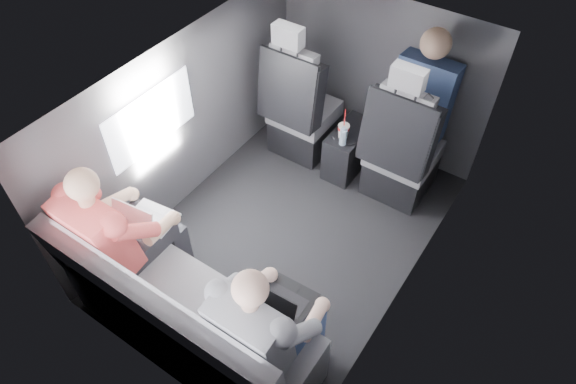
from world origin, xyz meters
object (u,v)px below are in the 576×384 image
Objects in this scene: center_console at (349,150)px; soda_cup at (343,131)px; rear_bench at (188,319)px; laptop_white at (145,219)px; passenger_rear_right at (267,326)px; passenger_front_right at (423,99)px; passenger_rear_left at (121,233)px; front_seat_left at (300,113)px; front_seat_right at (400,155)px; water_bottle at (343,137)px; laptop_black at (276,300)px.

soda_cup reaches higher than center_console.
rear_bench is 5.05× the size of laptop_white.
passenger_rear_right is 2.07m from passenger_front_right.
passenger_front_right reaches higher than passenger_rear_left.
center_console is 0.75m from passenger_front_right.
passenger_rear_left is at bearing -179.97° from passenger_rear_right.
rear_bench is at bearing -9.72° from passenger_rear_left.
passenger_rear_left reaches higher than passenger_rear_right.
rear_bench is (0.45, -1.90, -0.09)m from front_seat_left.
front_seat_right is 4.62× the size of soda_cup.
passenger_front_right is at bearing 64.22° from passenger_rear_left.
rear_bench is 0.66m from laptop_white.
front_seat_right reaches higher than soda_cup.
water_bottle is at bearing -82.51° from center_console.
front_seat_left is at bearing -174.93° from center_console.
laptop_black is 1.04m from passenger_rear_left.
passenger_front_right reaches higher than soda_cup.
rear_bench is at bearing -101.57° from passenger_front_right.
laptop_black is at bearing -74.40° from center_console.
passenger_rear_left is at bearing -107.40° from soda_cup.
passenger_rear_right is (0.53, -1.74, 0.15)m from soda_cup.
passenger_rear_left is at bearing -115.78° from passenger_front_right.
laptop_white is 0.17m from passenger_rear_left.
water_bottle is 0.13× the size of passenger_rear_right.
soda_cup is 0.07m from water_bottle.
front_seat_left is 1.82m from passenger_rear_left.
passenger_rear_left reaches higher than laptop_black.
center_console is at bearing 105.60° from laptop_black.
laptop_white is at bearing -120.54° from front_seat_right.
front_seat_left reaches higher than water_bottle.
rear_bench reaches higher than water_bottle.
passenger_rear_right reaches higher than water_bottle.
center_console is (-0.45, 0.04, -0.20)m from front_seat_right.
passenger_rear_left reaches higher than soda_cup.
front_seat_right is 0.44m from passenger_front_right.
front_seat_right reaches higher than laptop_white.
soda_cup reaches higher than water_bottle.
passenger_front_right reaches higher than center_console.
water_bottle is at bearing -162.98° from front_seat_right.
rear_bench is at bearing -152.96° from laptop_black.
rear_bench is (-0.00, -1.94, 0.11)m from center_console.
laptop_black is 1.92m from passenger_front_right.
front_seat_right is at bearing 60.91° from passenger_rear_left.
front_seat_right is 2.08m from passenger_rear_left.
passenger_rear_right is 1.34× the size of passenger_front_right.
rear_bench is 1.84m from soda_cup.
water_bottle is (0.02, 1.77, 0.16)m from rear_bench.
soda_cup is 1.83m from passenger_rear_left.
passenger_front_right is at bearing 26.26° from center_console.
laptop_white is at bearing 77.34° from passenger_rear_left.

